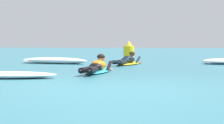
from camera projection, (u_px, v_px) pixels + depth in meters
name	position (u px, v px, depth m)	size (l,w,h in m)	color
ground_plane	(153.00, 62.00, 16.47)	(120.00, 120.00, 0.00)	#2D6B7A
surfer_near	(97.00, 68.00, 10.13)	(0.54, 2.48, 0.55)	#2DB2D1
surfer_far	(128.00, 61.00, 14.14)	(0.95, 2.49, 0.55)	yellow
whitewater_front	(5.00, 75.00, 8.48)	(2.38, 1.04, 0.16)	white
whitewater_back	(54.00, 61.00, 14.84)	(2.89, 1.10, 0.25)	white
channel_marker_buoy	(129.00, 53.00, 17.82)	(0.52, 0.52, 0.91)	yellow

